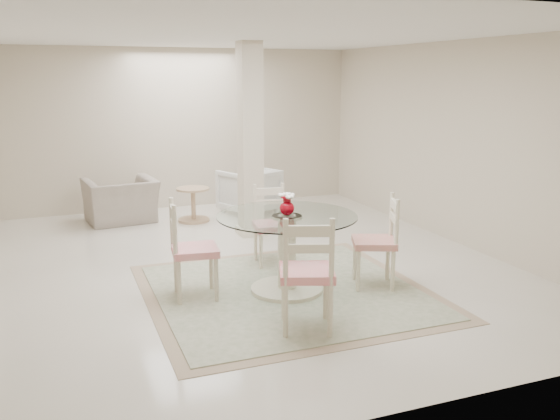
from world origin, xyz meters
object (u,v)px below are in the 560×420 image
object	(u,v)px
column	(250,141)
dining_table	(287,253)
red_vase	(287,204)
armchair_white	(249,191)
dining_chair_south	(307,266)
dining_chair_east	(381,235)
side_table	(193,206)
recliner_taupe	(121,201)
dining_chair_north	(271,219)
dining_chair_west	(187,243)

from	to	relation	value
column	dining_table	size ratio (longest dim) A/B	1.86
red_vase	armchair_white	size ratio (longest dim) A/B	0.29
red_vase	dining_chair_south	bearing A→B (deg)	-101.58
dining_chair_east	side_table	xyz separation A→B (m)	(-1.22, 3.64, -0.34)
dining_chair_east	column	bearing A→B (deg)	-144.22
dining_chair_east	recliner_taupe	bearing A→B (deg)	-127.85
column	dining_chair_east	distance (m)	2.77
dining_chair_north	dining_chair_west	world-z (taller)	dining_chair_west
dining_chair_south	recliner_taupe	distance (m)	4.93
armchair_white	side_table	size ratio (longest dim) A/B	1.55
dining_chair_north	armchair_white	world-z (taller)	dining_chair_north
dining_chair_west	armchair_white	distance (m)	3.89
recliner_taupe	side_table	xyz separation A→B (m)	(1.06, -0.36, -0.09)
recliner_taupe	armchair_white	bearing A→B (deg)	168.26
red_vase	dining_chair_east	bearing A→B (deg)	-11.70
recliner_taupe	side_table	size ratio (longest dim) A/B	1.95
column	dining_chair_south	world-z (taller)	column
dining_chair_east	side_table	distance (m)	3.86
dining_chair_west	armchair_white	size ratio (longest dim) A/B	1.37
red_vase	side_table	bearing A→B (deg)	93.67
dining_chair_north	red_vase	bearing A→B (deg)	-92.69
dining_chair_east	dining_chair_south	size ratio (longest dim) A/B	0.93
dining_chair_north	dining_chair_east	bearing A→B (deg)	-48.19
column	dining_table	bearing A→B (deg)	-99.20
dining_chair_south	recliner_taupe	world-z (taller)	dining_chair_south
red_vase	dining_chair_north	world-z (taller)	red_vase
red_vase	dining_chair_south	size ratio (longest dim) A/B	0.20
dining_table	dining_chair_north	bearing A→B (deg)	79.30
dining_table	armchair_white	distance (m)	3.73
dining_chair_west	recliner_taupe	bearing A→B (deg)	10.94
dining_chair_north	armchair_white	distance (m)	2.71
dining_table	side_table	bearing A→B (deg)	93.66
dining_chair_south	dining_chair_north	bearing A→B (deg)	-81.69
column	red_vase	bearing A→B (deg)	-99.18
dining_table	dining_chair_south	world-z (taller)	dining_chair_south
red_vase	dining_chair_east	world-z (taller)	dining_chair_east
red_vase	armchair_white	distance (m)	3.77
dining_chair_north	side_table	world-z (taller)	dining_chair_north
armchair_white	side_table	xyz separation A→B (m)	(-0.99, -0.21, -0.13)
dining_table	dining_chair_north	size ratio (longest dim) A/B	1.37
column	dining_table	world-z (taller)	column
recliner_taupe	armchair_white	xyz separation A→B (m)	(2.05, -0.15, 0.04)
armchair_white	dining_chair_south	bearing A→B (deg)	54.94
dining_table	dining_chair_east	bearing A→B (deg)	-11.71
column	dining_chair_east	xyz separation A→B (m)	(0.61, -2.59, -0.77)
red_vase	dining_chair_east	xyz separation A→B (m)	(1.00, -0.21, -0.37)
red_vase	dining_chair_east	distance (m)	1.08
dining_chair_east	dining_table	bearing A→B (deg)	-79.26
side_table	dining_chair_north	bearing A→B (deg)	-80.47
column	side_table	bearing A→B (deg)	119.87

